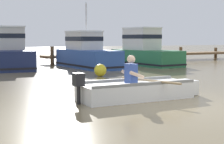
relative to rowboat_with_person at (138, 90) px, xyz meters
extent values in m
plane|color=#7A6B4C|center=(0.54, -1.47, -0.25)|extent=(120.00, 120.00, 0.00)
cube|color=brown|center=(8.90, 13.45, 0.22)|extent=(15.33, 1.50, 0.16)
cylinder|color=brown|center=(1.63, 12.75, 0.32)|extent=(0.24, 0.24, 1.14)
cylinder|color=brown|center=(5.26, 12.75, 0.19)|extent=(0.24, 0.24, 0.88)
cylinder|color=brown|center=(8.90, 14.15, 0.32)|extent=(0.24, 0.24, 1.14)
cylinder|color=brown|center=(12.53, 14.15, 0.23)|extent=(0.24, 0.24, 0.95)
cylinder|color=brown|center=(16.16, 14.15, 0.18)|extent=(0.24, 0.24, 0.87)
cube|color=white|center=(-0.07, 0.00, -0.03)|extent=(3.10, 1.10, 0.44)
cube|color=white|center=(1.66, 0.00, -0.03)|extent=(0.40, 0.61, 0.42)
cube|color=gray|center=(-0.07, 0.51, 0.22)|extent=(3.04, 0.08, 0.08)
cube|color=gray|center=(-0.07, -0.51, 0.22)|extent=(3.04, 0.08, 0.08)
cube|color=white|center=(-0.17, 0.00, 0.15)|extent=(0.28, 1.01, 0.06)
cylinder|color=black|center=(-1.72, 0.00, 0.02)|extent=(0.10, 0.10, 0.54)
cube|color=black|center=(-1.72, 0.00, 0.37)|extent=(0.24, 0.28, 0.32)
cube|color=#334C99|center=(-0.22, 0.00, 0.45)|extent=(0.22, 0.34, 0.52)
sphere|color=beige|center=(-0.22, 0.00, 0.83)|extent=(0.22, 0.22, 0.22)
cylinder|color=beige|center=(-0.17, 0.22, 0.43)|extent=(0.43, 0.09, 0.23)
cylinder|color=beige|center=(-0.17, -0.22, 0.43)|extent=(0.43, 0.09, 0.23)
cylinder|color=tan|center=(0.28, -0.15, 0.25)|extent=(0.68, 1.92, 0.06)
cube|color=#19234C|center=(-1.23, 11.41, 0.26)|extent=(2.44, 5.20, 1.02)
cube|color=black|center=(-1.23, 11.41, -0.07)|extent=(2.49, 5.24, 0.10)
cube|color=beige|center=(-1.20, 11.86, 1.37)|extent=(1.77, 2.24, 1.19)
cube|color=black|center=(-1.20, 11.86, 1.52)|extent=(1.80, 2.27, 0.24)
cube|color=white|center=(-1.20, 11.86, 2.00)|extent=(1.86, 2.35, 0.08)
cube|color=#2D519E|center=(2.82, 10.06, 0.25)|extent=(2.07, 5.09, 1.00)
cube|color=black|center=(2.82, 10.06, -0.08)|extent=(2.11, 5.13, 0.10)
cube|color=silver|center=(2.78, 10.51, 1.24)|extent=(1.48, 2.18, 0.98)
cube|color=black|center=(2.78, 10.51, 1.36)|extent=(1.51, 2.21, 0.24)
cube|color=white|center=(2.78, 10.51, 1.77)|extent=(1.55, 2.29, 0.08)
cylinder|color=silver|center=(2.81, 10.18, 2.05)|extent=(0.10, 0.10, 2.60)
cube|color=#287042|center=(6.68, 10.06, 0.21)|extent=(2.30, 5.16, 0.93)
cube|color=black|center=(6.68, 10.06, -0.09)|extent=(2.34, 5.20, 0.10)
cube|color=silver|center=(6.64, 10.50, 1.32)|extent=(1.62, 2.23, 1.30)
cube|color=black|center=(6.64, 10.50, 1.49)|extent=(1.65, 2.26, 0.24)
cube|color=white|center=(6.64, 10.50, 2.01)|extent=(1.70, 2.34, 0.08)
sphere|color=yellow|center=(1.51, 5.59, 0.02)|extent=(0.54, 0.54, 0.54)
camera|label=1|loc=(-4.92, -8.07, 1.38)|focal=56.57mm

